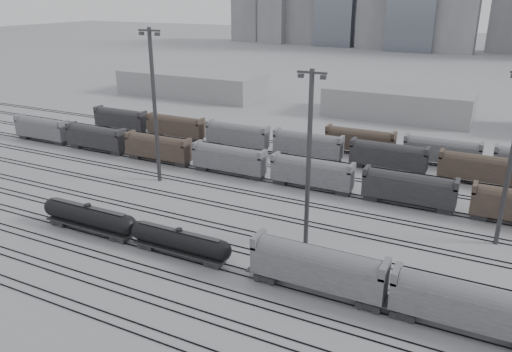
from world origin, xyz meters
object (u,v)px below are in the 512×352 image
at_px(tank_car_a, 89,217).
at_px(hopper_car_b, 467,304).
at_px(hopper_car_a, 317,266).
at_px(light_mast_c, 309,157).
at_px(tank_car_b, 180,241).

bearing_deg(tank_car_a, hopper_car_b, 0.00).
xyz_separation_m(tank_car_a, hopper_car_a, (35.46, -0.00, 1.11)).
distance_m(tank_car_a, hopper_car_a, 35.48).
bearing_deg(hopper_car_b, tank_car_a, 180.00).
relative_size(hopper_car_a, light_mast_c, 0.66).
distance_m(hopper_car_a, hopper_car_b, 16.23).
relative_size(hopper_car_b, light_mast_c, 0.63).
relative_size(tank_car_a, light_mast_c, 0.70).
bearing_deg(hopper_car_b, light_mast_c, 154.48).
bearing_deg(tank_car_a, hopper_car_a, -0.00).
distance_m(tank_car_b, hopper_car_a, 19.43).
relative_size(tank_car_b, light_mast_c, 0.64).
bearing_deg(tank_car_b, hopper_car_a, 0.00).
height_order(hopper_car_a, hopper_car_b, hopper_car_a).
height_order(tank_car_b, hopper_car_b, hopper_car_b).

